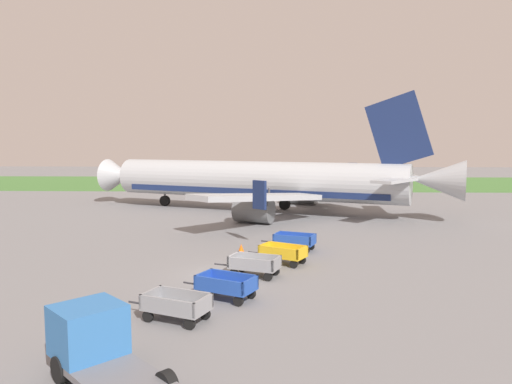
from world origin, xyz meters
TOP-DOWN VIEW (x-y plane):
  - ground_plane at (0.00, 0.00)m, footprint 220.00×220.00m
  - grass_strip at (0.00, 56.37)m, footprint 220.00×28.00m
  - airplane at (1.63, 23.17)m, footprint 36.30×29.58m
  - baggage_cart_nearest at (-1.19, -6.41)m, footprint 3.56×2.25m
  - baggage_cart_second_in_row at (0.49, -3.74)m, footprint 3.52×2.35m
  - baggage_cart_third_in_row at (1.61, -0.07)m, footprint 3.59×2.15m
  - baggage_cart_fourth_in_row at (3.13, 2.53)m, footprint 3.48×2.41m
  - baggage_cart_far_end at (3.94, 6.00)m, footprint 3.59×2.18m
  - service_truck_beside_carts at (-2.60, -11.09)m, footprint 4.45×4.43m
  - traffic_cone_near_plane at (0.61, 4.82)m, footprint 0.49×0.49m

SIDE VIEW (x-z plane):
  - ground_plane at x=0.00m, z-range 0.00..0.00m
  - grass_strip at x=0.00m, z-range 0.00..0.06m
  - traffic_cone_near_plane at x=0.61m, z-range 0.00..0.65m
  - baggage_cart_nearest at x=-1.19m, z-range 0.07..1.14m
  - baggage_cart_second_in_row at x=0.49m, z-range 0.07..1.14m
  - baggage_cart_third_in_row at x=1.61m, z-range 0.07..1.14m
  - baggage_cart_fourth_in_row at x=3.13m, z-range 0.07..1.14m
  - baggage_cart_far_end at x=3.94m, z-range 0.07..1.14m
  - service_truck_beside_carts at x=-2.60m, z-range 0.05..2.15m
  - airplane at x=1.63m, z-range -2.62..8.72m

